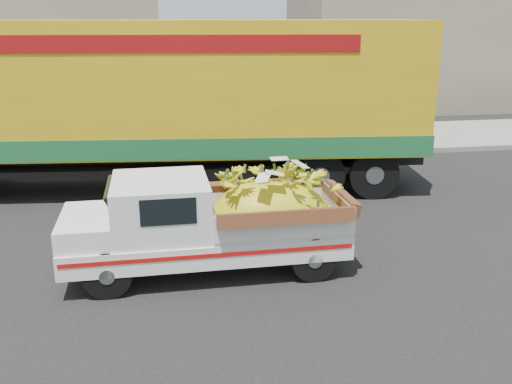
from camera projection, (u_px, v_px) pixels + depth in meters
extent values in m
plane|color=black|center=(113.00, 270.00, 9.09)|extent=(100.00, 100.00, 0.00)
cube|color=gray|center=(130.00, 162.00, 15.54)|extent=(60.00, 0.25, 0.15)
cube|color=gray|center=(133.00, 146.00, 17.52)|extent=(60.00, 4.00, 0.14)
cube|color=gray|center=(454.00, 37.00, 25.41)|extent=(14.00, 6.00, 6.00)
cylinder|color=black|center=(107.00, 274.00, 8.11)|extent=(0.70, 0.21, 0.70)
cylinder|color=black|center=(113.00, 240.00, 9.38)|extent=(0.70, 0.21, 0.70)
cylinder|color=black|center=(314.00, 259.00, 8.64)|extent=(0.70, 0.21, 0.70)
cylinder|color=black|center=(292.00, 228.00, 9.91)|extent=(0.70, 0.21, 0.70)
cube|color=silver|center=(206.00, 240.00, 8.95)|extent=(4.36, 1.62, 0.36)
cube|color=#A50F0C|center=(211.00, 256.00, 8.19)|extent=(4.25, 0.06, 0.06)
cube|color=silver|center=(65.00, 255.00, 8.62)|extent=(0.11, 1.54, 0.13)
cube|color=silver|center=(87.00, 226.00, 8.55)|extent=(0.80, 1.48, 0.33)
cube|color=silver|center=(161.00, 206.00, 8.66)|extent=(1.45, 1.52, 0.83)
cube|color=black|center=(168.00, 212.00, 7.92)|extent=(0.79, 0.02, 0.39)
cube|color=silver|center=(275.00, 210.00, 9.02)|extent=(2.14, 1.59, 0.47)
ellipsoid|color=gold|center=(269.00, 217.00, 9.04)|extent=(1.93, 1.28, 1.18)
cylinder|color=black|center=(373.00, 174.00, 12.56)|extent=(1.13, 0.43, 1.10)
cylinder|color=black|center=(353.00, 153.00, 14.47)|extent=(1.13, 0.43, 1.10)
cylinder|color=black|center=(319.00, 175.00, 12.49)|extent=(1.13, 0.43, 1.10)
cylinder|color=black|center=(306.00, 154.00, 14.40)|extent=(1.13, 0.43, 1.10)
cube|color=black|center=(162.00, 156.00, 13.16)|extent=(12.04, 2.25, 0.36)
cube|color=gold|center=(159.00, 86.00, 12.69)|extent=(11.96, 3.72, 2.84)
cube|color=#1A5C2E|center=(161.00, 138.00, 13.04)|extent=(12.02, 3.75, 0.45)
cube|color=maroon|center=(150.00, 44.00, 11.20)|extent=(8.36, 0.90, 0.35)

